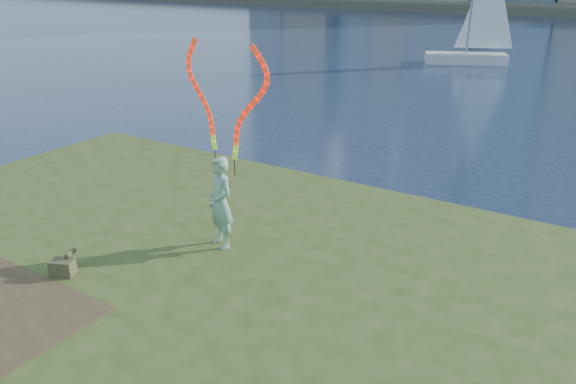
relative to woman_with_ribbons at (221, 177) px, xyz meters
The scene contains 5 objects.
ground 2.43m from the woman_with_ribbons, 59.84° to the right, with size 320.00×320.00×0.00m, color #1B2843.
grassy_knoll 3.74m from the woman_with_ribbons, 80.64° to the right, with size 20.00×18.00×0.80m.
woman_with_ribbons is the anchor object (origin of this frame).
canvas_bag 3.13m from the woman_with_ribbons, 124.68° to the right, with size 0.47×0.53×0.37m.
sailboat 30.30m from the woman_with_ribbons, 96.98° to the left, with size 5.27×3.53×8.14m.
Camera 1 is at (5.67, -6.54, 5.72)m, focal length 35.00 mm.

